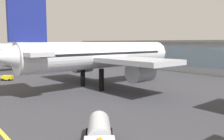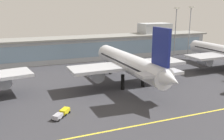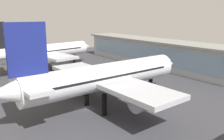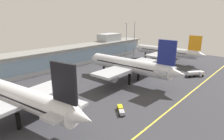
{
  "view_description": "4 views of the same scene",
  "coord_description": "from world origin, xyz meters",
  "px_view_note": "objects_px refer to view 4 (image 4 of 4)",
  "views": [
    {
      "loc": [
        47.16,
        -28.86,
        10.55
      ],
      "look_at": [
        5.52,
        4.69,
        4.3
      ],
      "focal_mm": 38.47,
      "sensor_mm": 36.0,
      "label": 1
    },
    {
      "loc": [
        -31.52,
        -65.97,
        25.37
      ],
      "look_at": [
        -2.8,
        7.04,
        5.04
      ],
      "focal_mm": 39.79,
      "sensor_mm": 36.0,
      "label": 2
    },
    {
      "loc": [
        45.13,
        -24.92,
        21.29
      ],
      "look_at": [
        -4.13,
        10.79,
        6.98
      ],
      "focal_mm": 37.44,
      "sensor_mm": 36.0,
      "label": 3
    },
    {
      "loc": [
        -63.18,
        -43.96,
        28.56
      ],
      "look_at": [
        -6.68,
        6.81,
        6.66
      ],
      "focal_mm": 29.78,
      "sensor_mm": 36.0,
      "label": 4
    }
  ],
  "objects_px": {
    "apron_light_mast_centre": "(126,35)",
    "baggage_tug_near": "(121,110)",
    "airliner_near_left": "(21,97)",
    "apron_light_mast_west": "(134,34)",
    "airliner_far_right": "(166,52)",
    "airliner_near_right": "(129,65)",
    "fuel_tanker_truck": "(195,74)"
  },
  "relations": [
    {
      "from": "airliner_near_right",
      "to": "apron_light_mast_centre",
      "type": "xyz_separation_m",
      "value": [
        41.08,
        33.43,
        8.66
      ]
    },
    {
      "from": "airliner_far_right",
      "to": "baggage_tug_near",
      "type": "distance_m",
      "value": 75.47
    },
    {
      "from": "fuel_tanker_truck",
      "to": "airliner_near_right",
      "type": "bearing_deg",
      "value": 178.63
    },
    {
      "from": "airliner_near_right",
      "to": "baggage_tug_near",
      "type": "height_order",
      "value": "airliner_near_right"
    },
    {
      "from": "fuel_tanker_truck",
      "to": "apron_light_mast_centre",
      "type": "xyz_separation_m",
      "value": [
        13.63,
        53.97,
        14.54
      ]
    },
    {
      "from": "apron_light_mast_west",
      "to": "airliner_far_right",
      "type": "bearing_deg",
      "value": -91.11
    },
    {
      "from": "airliner_near_left",
      "to": "airliner_near_right",
      "type": "height_order",
      "value": "airliner_near_right"
    },
    {
      "from": "apron_light_mast_centre",
      "to": "baggage_tug_near",
      "type": "bearing_deg",
      "value": -143.25
    },
    {
      "from": "baggage_tug_near",
      "to": "apron_light_mast_centre",
      "type": "relative_size",
      "value": 0.21
    },
    {
      "from": "baggage_tug_near",
      "to": "airliner_near_right",
      "type": "bearing_deg",
      "value": -16.15
    },
    {
      "from": "apron_light_mast_west",
      "to": "baggage_tug_near",
      "type": "bearing_deg",
      "value": -147.09
    },
    {
      "from": "airliner_far_right",
      "to": "apron_light_mast_centre",
      "type": "height_order",
      "value": "apron_light_mast_centre"
    },
    {
      "from": "apron_light_mast_centre",
      "to": "fuel_tanker_truck",
      "type": "bearing_deg",
      "value": -104.18
    },
    {
      "from": "airliner_near_left",
      "to": "apron_light_mast_west",
      "type": "relative_size",
      "value": 1.97
    },
    {
      "from": "fuel_tanker_truck",
      "to": "apron_light_mast_centre",
      "type": "distance_m",
      "value": 57.53
    },
    {
      "from": "airliner_far_right",
      "to": "fuel_tanker_truck",
      "type": "xyz_separation_m",
      "value": [
        -19.99,
        -25.75,
        -5.08
      ]
    },
    {
      "from": "airliner_near_right",
      "to": "airliner_far_right",
      "type": "bearing_deg",
      "value": -85.68
    },
    {
      "from": "apron_light_mast_west",
      "to": "apron_light_mast_centre",
      "type": "height_order",
      "value": "apron_light_mast_west"
    },
    {
      "from": "airliner_near_right",
      "to": "baggage_tug_near",
      "type": "xyz_separation_m",
      "value": [
        -24.83,
        -15.78,
        -6.59
      ]
    },
    {
      "from": "airliner_near_right",
      "to": "apron_light_mast_centre",
      "type": "distance_m",
      "value": 53.66
    },
    {
      "from": "fuel_tanker_truck",
      "to": "apron_light_mast_centre",
      "type": "height_order",
      "value": "apron_light_mast_centre"
    },
    {
      "from": "airliner_far_right",
      "to": "baggage_tug_near",
      "type": "height_order",
      "value": "airliner_far_right"
    },
    {
      "from": "apron_light_mast_centre",
      "to": "airliner_near_right",
      "type": "bearing_deg",
      "value": -140.86
    },
    {
      "from": "airliner_near_left",
      "to": "airliner_far_right",
      "type": "relative_size",
      "value": 1.01
    },
    {
      "from": "airliner_near_left",
      "to": "apron_light_mast_centre",
      "type": "relative_size",
      "value": 2.0
    },
    {
      "from": "airliner_far_right",
      "to": "apron_light_mast_centre",
      "type": "distance_m",
      "value": 30.44
    },
    {
      "from": "airliner_near_right",
      "to": "apron_light_mast_centre",
      "type": "bearing_deg",
      "value": -52.8
    },
    {
      "from": "airliner_near_left",
      "to": "fuel_tanker_truck",
      "type": "distance_m",
      "value": 77.8
    },
    {
      "from": "airliner_far_right",
      "to": "fuel_tanker_truck",
      "type": "distance_m",
      "value": 32.99
    },
    {
      "from": "airliner_far_right",
      "to": "fuel_tanker_truck",
      "type": "height_order",
      "value": "airliner_far_right"
    },
    {
      "from": "fuel_tanker_truck",
      "to": "apron_light_mast_centre",
      "type": "relative_size",
      "value": 0.36
    },
    {
      "from": "airliner_near_right",
      "to": "apron_light_mast_west",
      "type": "relative_size",
      "value": 2.0
    }
  ]
}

